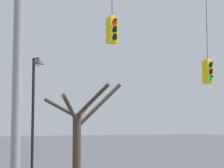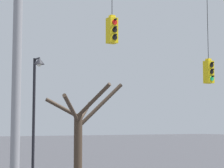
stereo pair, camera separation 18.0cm
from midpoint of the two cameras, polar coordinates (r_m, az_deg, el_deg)
utility_pole_left at (r=14.37m, az=-11.96°, el=3.43°), size 0.30×0.30×9.60m
traffic_light_near_right_pole at (r=16.28m, az=0.34°, el=7.10°), size 0.34×0.46×2.94m
traffic_light_over_intersection at (r=19.24m, az=12.79°, el=1.66°), size 0.34×0.46×4.11m
street_lamp at (r=18.72m, az=-9.62°, el=-1.43°), size 0.45×0.78×5.49m
bare_tree at (r=21.06m, az=-3.85°, el=-5.96°), size 3.81×3.53×4.71m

